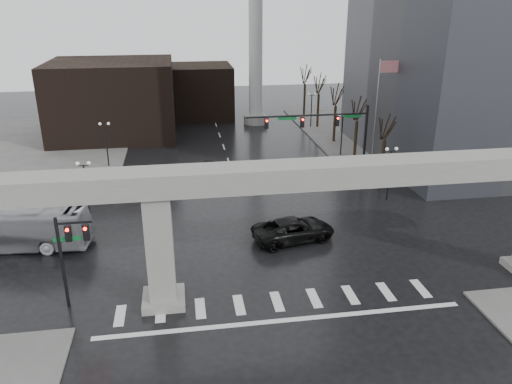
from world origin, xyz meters
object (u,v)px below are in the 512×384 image
city_bus (8,228)px  pickup_truck (294,230)px  far_car (210,169)px  signal_mast_arm (329,129)px

city_bus → pickup_truck: bearing=-88.7°
pickup_truck → city_bus: 21.61m
city_bus → far_car: bearing=-41.5°
pickup_truck → signal_mast_arm: bearing=-39.3°
city_bus → signal_mast_arm: bearing=-64.0°
signal_mast_arm → pickup_truck: 14.03m
pickup_truck → far_car: pickup_truck is taller
pickup_truck → far_car: bearing=6.2°
pickup_truck → city_bus: bearing=72.7°
signal_mast_arm → city_bus: bearing=-160.8°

